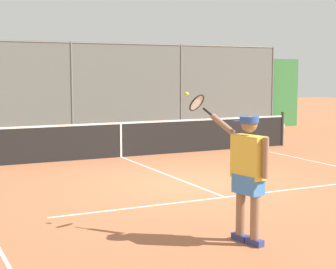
% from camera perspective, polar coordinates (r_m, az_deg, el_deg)
% --- Properties ---
extents(ground_plane, '(60.00, 60.00, 0.00)m').
position_cam_1_polar(ground_plane, '(11.43, 2.32, -5.17)').
color(ground_plane, '#A8603D').
extents(court_line_markings, '(8.57, 9.83, 0.01)m').
position_cam_1_polar(court_line_markings, '(9.99, 6.98, -6.91)').
color(court_line_markings, white).
rests_on(court_line_markings, ground).
extents(fence_backdrop, '(20.15, 1.37, 3.37)m').
position_cam_1_polar(fence_backdrop, '(19.99, -10.50, 3.88)').
color(fence_backdrop, slate).
rests_on(fence_backdrop, ground).
extents(tennis_net, '(11.02, 0.09, 1.07)m').
position_cam_1_polar(tennis_net, '(14.96, -4.95, -0.49)').
color(tennis_net, '#2D2D2D').
rests_on(tennis_net, ground).
extents(tennis_player, '(0.66, 1.36, 2.03)m').
position_cam_1_polar(tennis_player, '(7.42, 8.28, -3.52)').
color(tennis_player, navy).
rests_on(tennis_player, ground).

